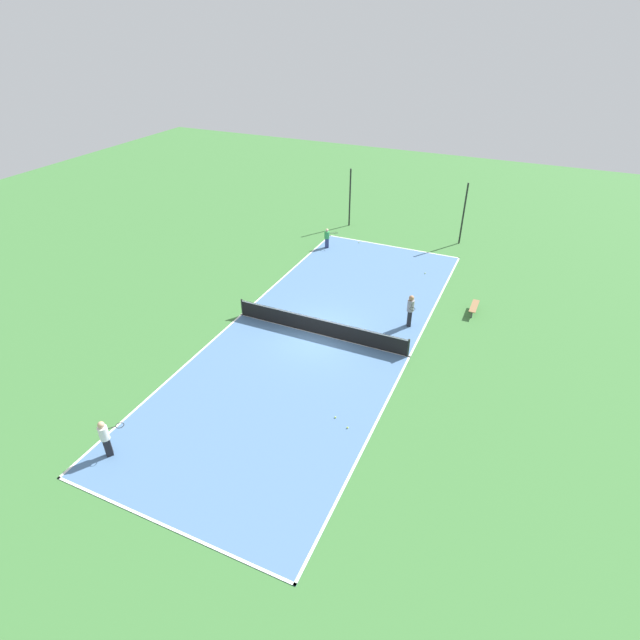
{
  "coord_description": "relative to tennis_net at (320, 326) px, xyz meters",
  "views": [
    {
      "loc": [
        8.82,
        -19.54,
        14.37
      ],
      "look_at": [
        0.0,
        0.0,
        0.9
      ],
      "focal_mm": 28.0,
      "sensor_mm": 36.0,
      "label": 1
    }
  ],
  "objects": [
    {
      "name": "ground_plane",
      "position": [
        0.0,
        0.0,
        -0.53
      ],
      "size": [
        80.0,
        80.0,
        0.0
      ],
      "primitive_type": "plane",
      "color": "#3D7538"
    },
    {
      "name": "court_surface",
      "position": [
        0.0,
        0.0,
        -0.52
      ],
      "size": [
        9.61,
        24.75,
        0.02
      ],
      "color": "#4C729E",
      "rests_on": "ground_plane"
    },
    {
      "name": "tennis_net",
      "position": [
        0.0,
        0.0,
        0.0
      ],
      "size": [
        9.41,
        0.1,
        0.99
      ],
      "color": "black",
      "rests_on": "court_surface"
    },
    {
      "name": "bench",
      "position": [
        6.84,
        5.5,
        -0.14
      ],
      "size": [
        0.36,
        1.46,
        0.45
      ],
      "rotation": [
        0.0,
        0.0,
        1.57
      ],
      "color": "olive",
      "rests_on": "ground_plane"
    },
    {
      "name": "player_far_green",
      "position": [
        -4.09,
        10.26,
        0.28
      ],
      "size": [
        0.98,
        0.75,
        1.39
      ],
      "rotation": [
        0.0,
        0.0,
        0.51
      ],
      "color": "navy",
      "rests_on": "court_surface"
    },
    {
      "name": "player_far_white",
      "position": [
        -3.87,
        -10.72,
        0.45
      ],
      "size": [
        0.87,
        0.92,
        1.66
      ],
      "rotation": [
        0.0,
        0.0,
        0.85
      ],
      "color": "black",
      "rests_on": "court_surface"
    },
    {
      "name": "player_baseline_gray",
      "position": [
        3.95,
        2.7,
        0.55
      ],
      "size": [
        0.65,
        0.99,
        1.82
      ],
      "rotation": [
        0.0,
        0.0,
        5.09
      ],
      "color": "black",
      "rests_on": "court_surface"
    },
    {
      "name": "tennis_ball_right_alley",
      "position": [
        3.13,
        -5.38,
        -0.47
      ],
      "size": [
        0.07,
        0.07,
        0.07
      ],
      "primitive_type": "sphere",
      "color": "#CCE033",
      "rests_on": "court_surface"
    },
    {
      "name": "tennis_ball_near_net",
      "position": [
        3.23,
        9.07,
        -0.47
      ],
      "size": [
        0.07,
        0.07,
        0.07
      ],
      "primitive_type": "sphere",
      "color": "#CCE033",
      "rests_on": "court_surface"
    },
    {
      "name": "tennis_ball_far_baseline",
      "position": [
        3.81,
        -5.74,
        -0.47
      ],
      "size": [
        0.07,
        0.07,
        0.07
      ],
      "primitive_type": "sphere",
      "color": "#CCE033",
      "rests_on": "court_surface"
    },
    {
      "name": "tennis_ball_left_sideline",
      "position": [
        -2.32,
        11.94,
        -0.47
      ],
      "size": [
        0.07,
        0.07,
        0.07
      ],
      "primitive_type": "sphere",
      "color": "#CCE033",
      "rests_on": "court_surface"
    },
    {
      "name": "fence_post_back_left",
      "position": [
        -4.24,
        14.87,
        1.66
      ],
      "size": [
        0.12,
        0.12,
        4.37
      ],
      "color": "black",
      "rests_on": "ground_plane"
    },
    {
      "name": "fence_post_back_right",
      "position": [
        4.24,
        14.87,
        1.66
      ],
      "size": [
        0.12,
        0.12,
        4.37
      ],
      "color": "black",
      "rests_on": "ground_plane"
    }
  ]
}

